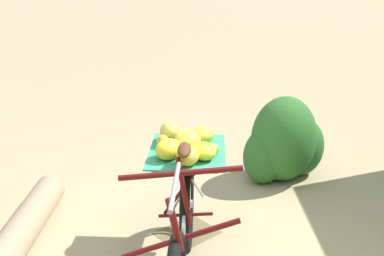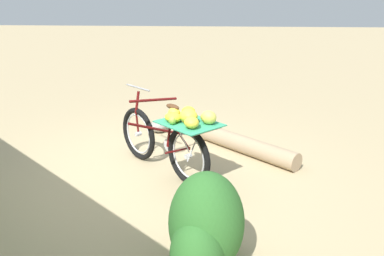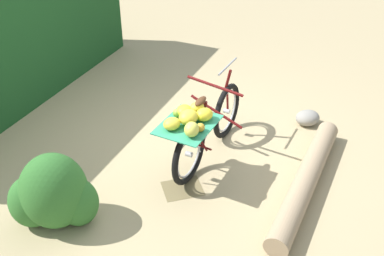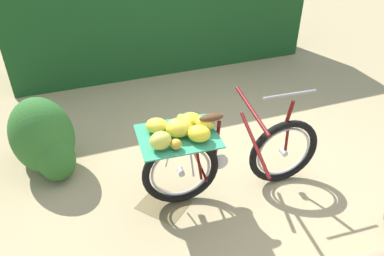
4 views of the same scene
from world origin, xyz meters
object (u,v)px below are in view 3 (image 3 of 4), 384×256
Objects in this scene: bicycle at (204,127)px; path_stone at (308,118)px; shrub_cluster at (53,195)px; fallen_log at (306,180)px.

bicycle reaches higher than path_stone.
shrub_cluster is (-1.75, -0.56, -0.14)m from bicycle.
shrub_cluster is 2.67× the size of path_stone.
bicycle is at bearing 140.75° from fallen_log.
bicycle is 1.84m from shrub_cluster.
bicycle reaches higher than fallen_log.
bicycle is 0.67× the size of fallen_log.
shrub_cluster is at bearing 175.24° from fallen_log.
bicycle reaches higher than shrub_cluster.
fallen_log is 1.38m from path_stone.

